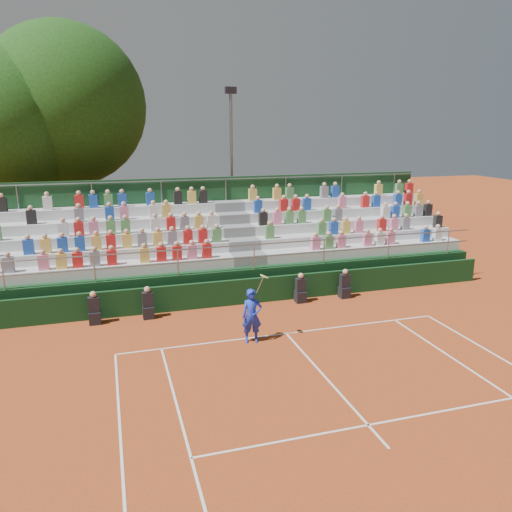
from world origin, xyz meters
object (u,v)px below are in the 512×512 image
object	(u,v)px
tennis_player	(252,316)
floodlight_mast	(231,158)
tree_east	(65,106)
tree_west	(5,123)

from	to	relation	value
tennis_player	floodlight_mast	distance (m)	13.36
tree_east	tree_west	bearing A→B (deg)	-161.75
tree_east	floodlight_mast	xyz separation A→B (m)	(8.30, -1.35, -2.68)
tennis_player	tree_west	size ratio (longest dim) A/B	0.21
tennis_player	tree_west	distance (m)	16.56
tree_west	floodlight_mast	distance (m)	11.16
tree_west	tree_east	size ratio (longest dim) A/B	0.89
tree_west	floodlight_mast	xyz separation A→B (m)	(11.00, -0.46, -1.80)
tree_west	floodlight_mast	bearing A→B (deg)	-2.39
tree_west	tennis_player	bearing A→B (deg)	-56.60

